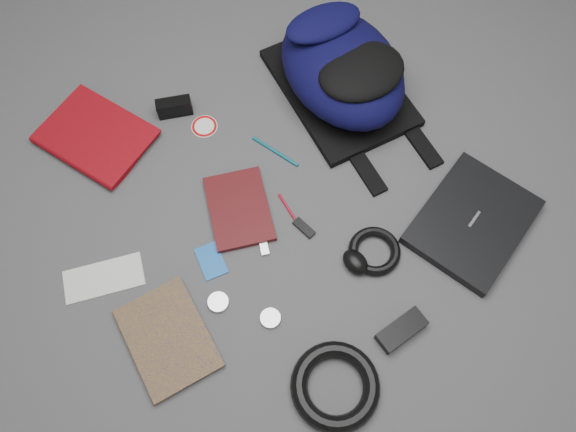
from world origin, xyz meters
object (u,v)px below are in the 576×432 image
textbook_red (70,165)px  mouse (355,262)px  dvd_case (239,209)px  power_brick (401,330)px  comic_book (133,357)px  backpack (342,68)px  compact_camera (174,107)px  laptop (472,222)px

textbook_red → mouse: (0.50, -0.63, 0.00)m
dvd_case → power_brick: size_ratio=1.77×
textbook_red → comic_book: (-0.07, -0.56, -0.01)m
backpack → compact_camera: (-0.44, 0.18, -0.07)m
laptop → textbook_red: (-0.83, 0.70, 0.00)m
backpack → comic_book: bearing=-151.0°
textbook_red → power_brick: textbook_red is taller
compact_camera → power_brick: (0.18, -0.85, -0.01)m
mouse → laptop: bearing=-17.4°
dvd_case → mouse: (0.17, -0.28, 0.01)m
comic_book → dvd_case: (0.40, 0.21, -0.00)m
laptop → compact_camera: 0.87m
comic_book → backpack: bearing=26.8°
mouse → compact_camera: bearing=99.4°
laptop → compact_camera: size_ratio=3.24×
mouse → power_brick: bearing=-96.5°
textbook_red → comic_book: size_ratio=1.18×
comic_book → dvd_case: size_ratio=1.15×
laptop → dvd_case: (-0.50, 0.35, -0.01)m
dvd_case → power_brick: (0.17, -0.48, 0.01)m
textbook_red → compact_camera: 0.33m
textbook_red → compact_camera: size_ratio=3.01×
comic_book → compact_camera: compact_camera is taller
laptop → comic_book: (-0.90, 0.14, -0.01)m
laptop → compact_camera: (-0.50, 0.71, 0.01)m
textbook_red → power_brick: size_ratio=2.39×
backpack → power_brick: bearing=-107.8°
backpack → compact_camera: bearing=162.3°
dvd_case → compact_camera: compact_camera is taller
laptop → comic_book: laptop is taller
comic_book → power_brick: power_brick is taller
textbook_red → mouse: size_ratio=3.92×
backpack → mouse: size_ratio=6.37×
laptop → power_brick: 0.35m
textbook_red → dvd_case: size_ratio=1.35×
mouse → textbook_red: bearing=122.5°
backpack → comic_book: size_ratio=1.92×
mouse → comic_book: bearing=166.3°
laptop → power_brick: bearing=-178.7°
laptop → power_brick: laptop is taller
compact_camera → mouse: 0.67m
power_brick → compact_camera: bearing=98.1°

